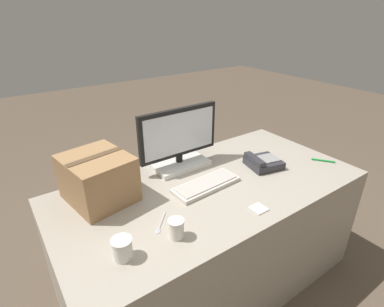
% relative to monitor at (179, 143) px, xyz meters
% --- Properties ---
extents(ground_plane, '(12.00, 12.00, 0.00)m').
position_rel_monitor_xyz_m(ground_plane, '(0.03, -0.30, -0.90)').
color(ground_plane, brown).
extents(office_desk, '(1.80, 0.90, 0.74)m').
position_rel_monitor_xyz_m(office_desk, '(0.03, -0.30, -0.53)').
color(office_desk, '#A89E8E').
rests_on(office_desk, ground_plane).
extents(monitor, '(0.55, 0.23, 0.39)m').
position_rel_monitor_xyz_m(monitor, '(0.00, 0.00, 0.00)').
color(monitor, white).
rests_on(monitor, office_desk).
extents(keyboard, '(0.41, 0.18, 0.03)m').
position_rel_monitor_xyz_m(keyboard, '(-0.01, -0.31, -0.15)').
color(keyboard, beige).
rests_on(keyboard, office_desk).
extents(desk_phone, '(0.23, 0.23, 0.08)m').
position_rel_monitor_xyz_m(desk_phone, '(0.43, -0.32, -0.13)').
color(desk_phone, '#2D2D33').
rests_on(desk_phone, office_desk).
extents(paper_cup_left, '(0.09, 0.09, 0.09)m').
position_rel_monitor_xyz_m(paper_cup_left, '(-0.62, -0.54, -0.11)').
color(paper_cup_left, white).
rests_on(paper_cup_left, office_desk).
extents(paper_cup_right, '(0.07, 0.07, 0.09)m').
position_rel_monitor_xyz_m(paper_cup_right, '(-0.38, -0.56, -0.11)').
color(paper_cup_right, white).
rests_on(paper_cup_right, office_desk).
extents(spoon, '(0.12, 0.13, 0.00)m').
position_rel_monitor_xyz_m(spoon, '(-0.41, -0.46, -0.16)').
color(spoon, '#B2B2B7').
rests_on(spoon, office_desk).
extents(cardboard_box, '(0.35, 0.39, 0.25)m').
position_rel_monitor_xyz_m(cardboard_box, '(-0.55, -0.07, -0.04)').
color(cardboard_box, '#9E754C').
rests_on(cardboard_box, office_desk).
extents(pen_marker, '(0.10, 0.13, 0.01)m').
position_rel_monitor_xyz_m(pen_marker, '(0.82, -0.50, -0.16)').
color(pen_marker, '#198C33').
rests_on(pen_marker, office_desk).
extents(sticky_note_pad, '(0.08, 0.08, 0.01)m').
position_rel_monitor_xyz_m(sticky_note_pad, '(0.08, -0.63, -0.16)').
color(sticky_note_pad, silver).
rests_on(sticky_note_pad, office_desk).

